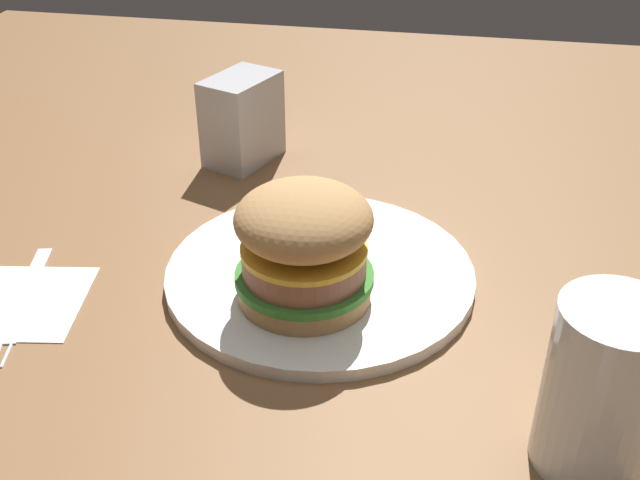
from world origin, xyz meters
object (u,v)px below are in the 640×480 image
object	(u,v)px
sandwich	(304,245)
fork	(20,300)
napkin_dispenser	(242,119)
plate	(320,273)
napkin	(21,302)
drink_glass	(601,396)
fries_pile	(328,226)

from	to	relation	value
sandwich	fork	distance (m)	0.26
napkin_dispenser	plate	bearing A→B (deg)	-128.61
napkin	drink_glass	bearing A→B (deg)	-100.68
plate	napkin_dispenser	xyz separation A→B (m)	(0.23, 0.14, 0.05)
napkin_dispenser	drink_glass	bearing A→B (deg)	-118.17
fork	drink_glass	bearing A→B (deg)	-100.51
fries_pile	fork	xyz separation A→B (m)	(-0.16, 0.25, -0.01)
napkin	napkin_dispenser	size ratio (longest dim) A/B	1.07
fries_pile	fork	distance (m)	0.29
drink_glass	napkin_dispenser	world-z (taller)	drink_glass
fries_pile	drink_glass	distance (m)	0.33
napkin_dispenser	napkin	bearing A→B (deg)	-179.22
sandwich	drink_glass	bearing A→B (deg)	-120.27
fries_pile	drink_glass	bearing A→B (deg)	-137.47
napkin	sandwich	bearing A→B (deg)	-80.45
fork	plate	bearing A→B (deg)	-70.72
napkin	fork	bearing A→B (deg)	-165.67
plate	napkin_dispenser	distance (m)	0.27
plate	napkin	bearing A→B (deg)	108.93
napkin	napkin_dispenser	distance (m)	0.34
plate	drink_glass	world-z (taller)	drink_glass
fries_pile	drink_glass	size ratio (longest dim) A/B	0.84
napkin_dispenser	fork	bearing A→B (deg)	-179.07
fries_pile	sandwich	bearing A→B (deg)	-179.72
napkin	fork	world-z (taller)	fork
drink_glass	fork	bearing A→B (deg)	79.49
plate	fork	bearing A→B (deg)	109.28
plate	sandwich	distance (m)	0.07
sandwich	drink_glass	world-z (taller)	drink_glass
napkin	drink_glass	distance (m)	0.48
sandwich	fries_pile	xyz separation A→B (m)	(0.11, 0.00, -0.05)
plate	fries_pile	bearing A→B (deg)	4.50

